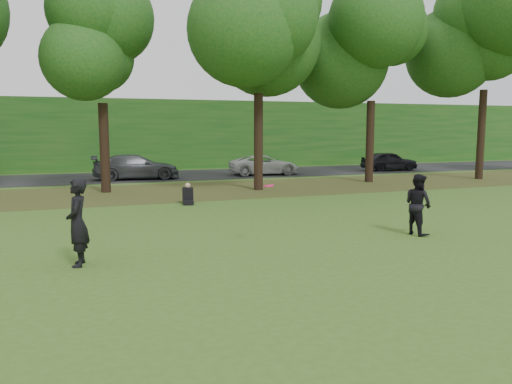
# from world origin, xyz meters

# --- Properties ---
(ground) EXTENTS (120.00, 120.00, 0.00)m
(ground) POSITION_xyz_m (0.00, 0.00, 0.00)
(ground) COLOR #39571B
(ground) RESTS_ON ground
(leaf_litter) EXTENTS (60.00, 7.00, 0.01)m
(leaf_litter) POSITION_xyz_m (0.00, 13.00, 0.01)
(leaf_litter) COLOR #403317
(leaf_litter) RESTS_ON ground
(street) EXTENTS (70.00, 7.00, 0.02)m
(street) POSITION_xyz_m (0.00, 21.00, 0.01)
(street) COLOR black
(street) RESTS_ON ground
(far_hedge) EXTENTS (70.00, 3.00, 5.00)m
(far_hedge) POSITION_xyz_m (0.00, 27.00, 2.50)
(far_hedge) COLOR #154C16
(far_hedge) RESTS_ON ground
(player_left) EXTENTS (0.54, 0.75, 1.92)m
(player_left) POSITION_xyz_m (-4.35, 1.13, 0.96)
(player_left) COLOR black
(player_left) RESTS_ON ground
(player_right) EXTENTS (0.74, 0.91, 1.72)m
(player_right) POSITION_xyz_m (4.70, 1.26, 0.86)
(player_right) COLOR black
(player_right) RESTS_ON ground
(parked_cars) EXTENTS (36.33, 2.35, 1.50)m
(parked_cars) POSITION_xyz_m (-1.73, 19.38, 0.71)
(parked_cars) COLOR black
(parked_cars) RESTS_ON street
(frisbee) EXTENTS (0.38, 0.38, 0.06)m
(frisbee) POSITION_xyz_m (0.19, 1.32, 1.56)
(frisbee) COLOR #FF155C
(frisbee) RESTS_ON ground
(seated_person) EXTENTS (0.52, 0.79, 0.83)m
(seated_person) POSITION_xyz_m (-0.17, 9.12, 0.31)
(seated_person) COLOR black
(seated_person) RESTS_ON ground
(tree_line) EXTENTS (55.30, 7.90, 12.31)m
(tree_line) POSITION_xyz_m (-0.34, 12.94, 7.84)
(tree_line) COLOR black
(tree_line) RESTS_ON ground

